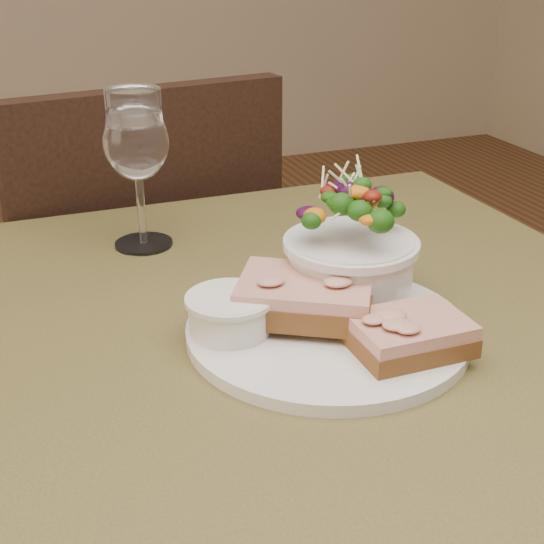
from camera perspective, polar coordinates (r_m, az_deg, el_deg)
name	(u,v)px	position (r m, az deg, el deg)	size (l,w,h in m)	color
cafe_table	(281,416)	(0.79, 0.69, -10.81)	(0.80, 0.80, 0.75)	#483E1F
chair_far	(135,395)	(1.48, -10.29, -9.09)	(0.48, 0.48, 0.90)	black
dinner_plate	(327,330)	(0.72, 4.18, -4.37)	(0.27, 0.27, 0.01)	white
sandwich_front	(409,334)	(0.68, 10.31, -4.63)	(0.10, 0.07, 0.03)	#452512
sandwich_back	(305,296)	(0.71, 2.50, -1.82)	(0.16, 0.14, 0.03)	#452512
ramekin	(230,312)	(0.70, -3.20, -3.02)	(0.08, 0.08, 0.04)	white
salad_bowl	(351,241)	(0.75, 5.99, 2.35)	(0.13, 0.13, 0.13)	white
garnish	(229,296)	(0.75, -3.22, -1.82)	(0.05, 0.04, 0.02)	#0C3609
wine_glass	(136,146)	(0.90, -10.17, 9.31)	(0.08, 0.08, 0.18)	white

